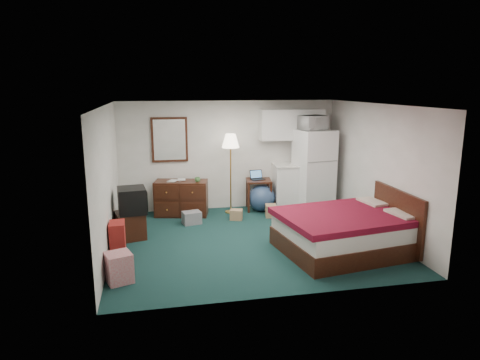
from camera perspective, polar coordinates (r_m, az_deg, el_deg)
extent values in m
cube|color=#143834|center=(8.10, 1.37, -7.95)|extent=(5.00, 4.50, 0.01)
cube|color=silver|center=(7.60, 1.47, 10.00)|extent=(5.00, 4.50, 0.01)
cube|color=silver|center=(9.93, -1.49, 3.32)|extent=(5.00, 0.01, 2.50)
cube|color=silver|center=(5.65, 6.53, -3.81)|extent=(5.00, 0.01, 2.50)
cube|color=silver|center=(7.61, -17.26, -0.06)|extent=(0.01, 4.50, 2.50)
cube|color=silver|center=(8.66, 17.77, 1.37)|extent=(0.01, 4.50, 2.50)
sphere|color=navy|center=(9.83, 2.89, -2.41)|extent=(0.67, 0.67, 0.61)
imported|color=white|center=(9.70, 9.73, 7.76)|extent=(0.67, 0.52, 0.40)
imported|color=#9B7946|center=(9.49, -9.45, 0.58)|extent=(0.16, 0.10, 0.24)
imported|color=#9B7946|center=(9.54, -8.34, 0.64)|extent=(0.17, 0.03, 0.23)
imported|color=#487F3F|center=(9.33, -5.69, 0.12)|extent=(0.16, 0.15, 0.13)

